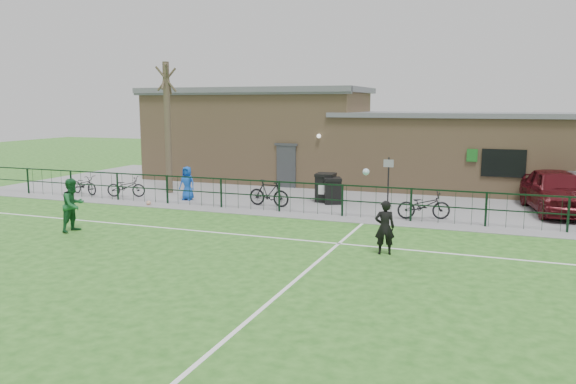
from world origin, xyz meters
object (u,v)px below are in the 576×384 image
(wheelie_bin_right, at_px, (332,192))
(bicycle_a, at_px, (84,185))
(bare_tree, at_px, (168,128))
(wheelie_bin_left, at_px, (326,188))
(bicycle_e, at_px, (424,205))
(bicycle_d, at_px, (269,193))
(bicycle_c, at_px, (126,187))
(car_maroon, at_px, (557,191))
(spectator_child, at_px, (187,183))
(sign_post, at_px, (388,182))
(outfield_player, at_px, (73,205))
(ball_ground, at_px, (149,203))

(wheelie_bin_right, bearing_deg, bicycle_a, 165.52)
(bare_tree, relative_size, wheelie_bin_left, 5.37)
(wheelie_bin_right, height_order, bicycle_e, wheelie_bin_right)
(bicycle_d, bearing_deg, bicycle_c, 95.90)
(bicycle_c, xyz_separation_m, bicycle_e, (13.04, -0.29, 0.04))
(bare_tree, relative_size, car_maroon, 1.22)
(wheelie_bin_left, relative_size, bicycle_d, 0.63)
(bare_tree, xyz_separation_m, spectator_child, (1.81, -1.44, -2.26))
(wheelie_bin_right, bearing_deg, bare_tree, 156.28)
(sign_post, height_order, spectator_child, sign_post)
(wheelie_bin_right, relative_size, spectator_child, 0.69)
(bicycle_a, height_order, outfield_player, outfield_player)
(wheelie_bin_right, distance_m, spectator_child, 6.25)
(ball_ground, bearing_deg, outfield_player, -84.13)
(car_maroon, relative_size, bicycle_a, 2.95)
(bicycle_e, height_order, outfield_player, outfield_player)
(bicycle_a, height_order, bicycle_d, bicycle_d)
(bare_tree, relative_size, sign_post, 3.00)
(sign_post, relative_size, ball_ground, 10.15)
(bicycle_a, bearing_deg, bicycle_d, -75.32)
(outfield_player, bearing_deg, ball_ground, 9.81)
(wheelie_bin_right, relative_size, bicycle_c, 0.58)
(bicycle_e, distance_m, ball_ground, 10.97)
(sign_post, xyz_separation_m, outfield_player, (-8.75, -7.91, -0.15))
(spectator_child, height_order, outfield_player, outfield_player)
(bare_tree, distance_m, bicycle_d, 6.41)
(spectator_child, relative_size, outfield_player, 0.83)
(wheelie_bin_right, bearing_deg, bicycle_e, -48.61)
(bicycle_e, xyz_separation_m, outfield_player, (-10.41, -5.97, 0.36))
(ball_ground, bearing_deg, bicycle_e, 5.79)
(outfield_player, bearing_deg, bicycle_e, -56.20)
(outfield_player, distance_m, ball_ground, 4.95)
(wheelie_bin_right, height_order, bicycle_a, wheelie_bin_right)
(sign_post, height_order, outfield_player, sign_post)
(bare_tree, distance_m, spectator_child, 3.23)
(sign_post, bearing_deg, ball_ground, -161.78)
(wheelie_bin_right, height_order, bicycle_c, wheelie_bin_right)
(wheelie_bin_right, xyz_separation_m, ball_ground, (-6.94, -3.00, -0.42))
(bicycle_e, bearing_deg, bicycle_c, 71.03)
(wheelie_bin_left, xyz_separation_m, bicycle_a, (-10.89, -2.08, -0.12))
(bare_tree, distance_m, bicycle_e, 12.30)
(sign_post, xyz_separation_m, ball_ground, (-9.25, -3.04, -0.92))
(wheelie_bin_right, relative_size, bicycle_a, 0.60)
(bicycle_d, relative_size, outfield_player, 1.03)
(bicycle_a, xyz_separation_m, bicycle_e, (15.26, -0.19, 0.05))
(car_maroon, xyz_separation_m, ball_ground, (-15.47, -4.15, -0.76))
(bare_tree, xyz_separation_m, bicycle_a, (-3.38, -1.80, -2.54))
(bicycle_a, height_order, bicycle_c, bicycle_c)
(car_maroon, relative_size, bicycle_c, 2.86)
(sign_post, bearing_deg, wheelie_bin_right, -178.93)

